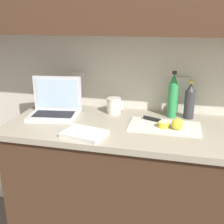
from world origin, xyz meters
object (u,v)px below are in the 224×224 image
cutting_board (164,126)px  knife (156,120)px  bottle_oil_tall (173,96)px  bottle_green_soda (190,101)px  lemon_whole_beside (177,124)px  measuring_cup (114,106)px  lemon_half_cut (164,124)px  laptop (55,106)px

cutting_board → knife: size_ratio=1.67×
knife → bottle_oil_tall: 0.20m
knife → bottle_green_soda: bearing=56.4°
lemon_whole_beside → bottle_green_soda: size_ratio=0.27×
lemon_whole_beside → bottle_green_soda: bearing=74.2°
cutting_board → measuring_cup: (-0.34, 0.17, 0.05)m
bottle_oil_tall → lemon_half_cut: bearing=-99.8°
lemon_whole_beside → bottle_green_soda: 0.25m
laptop → lemon_half_cut: (0.70, -0.07, -0.03)m
laptop → lemon_whole_beside: (0.77, -0.09, -0.02)m
bottle_green_soda → knife: bearing=-145.1°
laptop → bottle_oil_tall: (0.73, 0.14, 0.08)m
lemon_whole_beside → cutting_board: bearing=151.7°
measuring_cup → lemon_half_cut: bearing=-29.8°
laptop → measuring_cup: size_ratio=3.07×
knife → bottle_oil_tall: bearing=78.4°
bottle_oil_tall → lemon_whole_beside: bearing=-80.5°
measuring_cup → bottle_oil_tall: bearing=3.2°
laptop → bottle_green_soda: 0.85m
laptop → lemon_half_cut: size_ratio=5.50×
bottle_green_soda → bottle_oil_tall: (-0.10, -0.00, 0.02)m
laptop → cutting_board: laptop is taller
lemon_whole_beside → bottle_green_soda: (0.06, 0.23, 0.07)m
knife → measuring_cup: size_ratio=2.20×
laptop → measuring_cup: 0.38m
lemon_half_cut → lemon_whole_beside: size_ratio=0.96×
knife → measuring_cup: bearing=-179.8°
laptop → knife: (0.65, 0.01, -0.04)m
knife → bottle_green_soda: 0.25m
lemon_whole_beside → laptop: bearing=173.5°
lemon_half_cut → bottle_oil_tall: bottle_oil_tall is taller
knife → lemon_whole_beside: size_ratio=3.80×
bottle_green_soda → bottle_oil_tall: bearing=-180.0°
cutting_board → lemon_half_cut: size_ratio=6.58×
bottle_green_soda → lemon_half_cut: bearing=-123.3°
lemon_half_cut → bottle_green_soda: 0.27m
cutting_board → lemon_whole_beside: lemon_whole_beside is taller
knife → lemon_whole_beside: bearing=-16.5°
laptop → knife: 0.65m
bottle_green_soda → laptop: bearing=-170.4°
lemon_half_cut → lemon_whole_beside: bearing=-12.7°
lemon_whole_beside → bottle_oil_tall: bottle_oil_tall is taller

